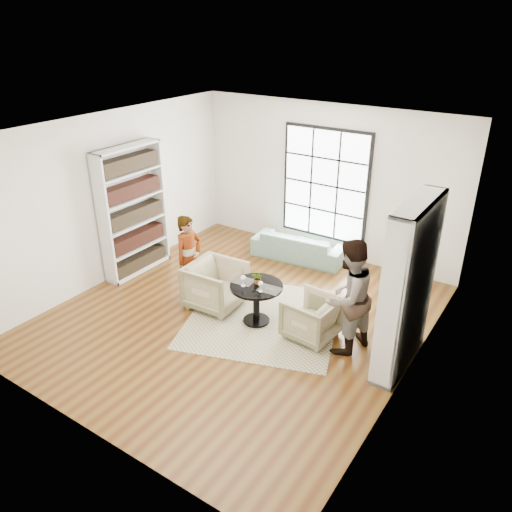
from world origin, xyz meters
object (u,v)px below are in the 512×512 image
Objects in this scene: sofa at (299,246)px; armchair_left at (216,285)px; wine_glass_right at (261,284)px; person_left at (189,258)px; wine_glass_left at (243,278)px; person_right at (348,297)px; pedestal_table at (256,295)px; flower_centerpiece at (258,278)px; armchair_right at (311,317)px.

armchair_left is at bearing 77.94° from sofa.
wine_glass_right is (0.73, -2.54, 0.52)m from sofa.
person_left is 1.23m from wine_glass_left.
wine_glass_left is (-1.62, -0.25, -0.07)m from person_right.
person_right is at bearing 4.78° from pedestal_table.
flower_centerpiece is (-1.47, -0.07, -0.10)m from person_right.
person_left is at bearing 86.89° from armchair_left.
armchair_right is at bearing 18.22° from wine_glass_right.
wine_glass_right is at bearing 1.35° from wine_glass_left.
sofa is at bearing 103.30° from pedestal_table.
armchair_right reaches higher than sofa.
pedestal_table is 0.38m from wine_glass_left.
armchair_right is 2.33m from person_left.
person_left is (-2.29, -0.09, 0.41)m from armchair_right.
pedestal_table is 4.16× the size of flower_centerpiece.
sofa is at bearing -9.30° from armchair_left.
armchair_right is 1.02m from flower_centerpiece.
wine_glass_right is (0.16, -0.12, 0.31)m from pedestal_table.
wine_glass_left is at bearing 93.34° from sofa.
sofa is 3.12m from person_right.
pedestal_table is 0.93m from armchair_right.
pedestal_table is at bearing -77.11° from armchair_right.
flower_centerpiece reaches higher than sofa.
flower_centerpiece is (0.56, -2.36, 0.50)m from sofa.
armchair_left is at bearing 166.35° from wine_glass_left.
flower_centerpiece is at bearing -80.49° from armchair_right.
armchair_left is 0.50× the size of person_right.
armchair_right is (1.48, -2.30, 0.07)m from sofa.
sofa is at bearing -141.94° from armchair_right.
person_right is at bearing 10.75° from wine_glass_right.
flower_centerpiece is at bearing 97.49° from sofa.
sofa is (-0.57, 2.42, -0.21)m from pedestal_table.
person_left is (-0.55, 0.00, 0.36)m from armchair_left.
wine_glass_left reaches higher than armchair_left.
armchair_left is at bearing -178.46° from flower_centerpiece.
person_left reaches higher than wine_glass_right.
person_right is 8.70× the size of flower_centerpiece.
wine_glass_right is at bearing -37.94° from pedestal_table.
flower_centerpiece is at bearing -91.57° from armchair_left.
wine_glass_right is (0.32, 0.01, -0.01)m from wine_glass_left.
pedestal_table is 1.51m from person_right.
armchair_left is 1.08m from wine_glass_right.
wine_glass_right is at bearing -90.30° from person_left.
person_right reaches higher than wine_glass_left.
armchair_left is 2.34m from person_right.
wine_glass_right is at bearing -63.12° from person_right.
person_right is at bearing -82.69° from person_left.
wine_glass_left is at bearing -128.55° from flower_centerpiece.
person_right is (0.55, -0.00, 0.53)m from armchair_right.
wine_glass_right reaches higher than armchair_left.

